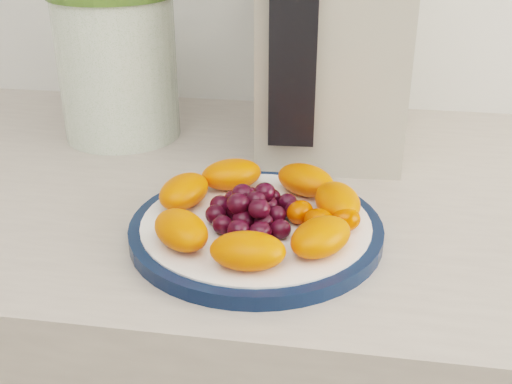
# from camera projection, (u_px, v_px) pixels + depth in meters

# --- Properties ---
(plate_rim) EXTENTS (0.26, 0.26, 0.01)m
(plate_rim) POSITION_uv_depth(u_px,v_px,m) (256.00, 230.00, 0.65)
(plate_rim) COLOR #0B1A37
(plate_rim) RESTS_ON counter
(plate_face) EXTENTS (0.23, 0.23, 0.02)m
(plate_face) POSITION_uv_depth(u_px,v_px,m) (256.00, 229.00, 0.65)
(plate_face) COLOR white
(plate_face) RESTS_ON counter
(canister) EXTENTS (0.21, 0.21, 0.19)m
(canister) POSITION_uv_depth(u_px,v_px,m) (118.00, 68.00, 0.87)
(canister) COLOR #366518
(canister) RESTS_ON counter
(appliance_body) EXTENTS (0.19, 0.26, 0.31)m
(appliance_body) POSITION_uv_depth(u_px,v_px,m) (332.00, 27.00, 0.82)
(appliance_body) COLOR #AAA594
(appliance_body) RESTS_ON counter
(appliance_panel) EXTENTS (0.05, 0.02, 0.23)m
(appliance_panel) POSITION_uv_depth(u_px,v_px,m) (293.00, 47.00, 0.71)
(appliance_panel) COLOR black
(appliance_panel) RESTS_ON appliance_body
(fruit_plate) EXTENTS (0.22, 0.22, 0.04)m
(fruit_plate) POSITION_uv_depth(u_px,v_px,m) (262.00, 209.00, 0.64)
(fruit_plate) COLOR #FC4502
(fruit_plate) RESTS_ON plate_face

